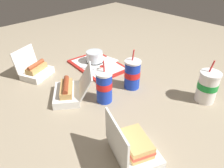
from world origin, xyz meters
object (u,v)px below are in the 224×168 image
object	(u,v)px
clamshell_sandwich_front	(133,148)
soda_cup_left	(207,86)
food_tray	(98,65)
clamshell_hotdog_left	(69,91)
soda_cup_corner	(132,74)
cake_container	(95,57)
plastic_fork	(88,68)
soda_cup_back	(104,87)
ketchup_cup	(102,68)
clamshell_hotdog_corner	(36,70)

from	to	relation	value
clamshell_sandwich_front	soda_cup_left	bearing A→B (deg)	-92.19
food_tray	clamshell_hotdog_left	bearing A→B (deg)	116.03
clamshell_hotdog_left	soda_cup_corner	xyz separation A→B (m)	(-0.16, -0.31, 0.04)
cake_container	food_tray	bearing A→B (deg)	163.80
food_tray	plastic_fork	world-z (taller)	plastic_fork
clamshell_hotdog_left	clamshell_sandwich_front	distance (m)	0.49
clamshell_hotdog_left	soda_cup_back	xyz separation A→B (m)	(-0.15, -0.11, 0.05)
ketchup_cup	soda_cup_corner	world-z (taller)	soda_cup_corner
food_tray	soda_cup_corner	size ratio (longest dim) A/B	1.74
cake_container	clamshell_hotdog_corner	size ratio (longest dim) A/B	0.52
plastic_fork	soda_cup_back	bearing A→B (deg)	129.03
cake_container	soda_cup_back	size ratio (longest dim) A/B	0.50
soda_cup_back	soda_cup_left	bearing A→B (deg)	-133.64
plastic_fork	soda_cup_corner	size ratio (longest dim) A/B	0.49
soda_cup_back	clamshell_sandwich_front	bearing A→B (deg)	154.40
cake_container	clamshell_sandwich_front	size ratio (longest dim) A/B	0.47
cake_container	clamshell_sandwich_front	xyz separation A→B (m)	(-0.70, 0.40, -0.00)
soda_cup_left	clamshell_hotdog_left	bearing A→B (deg)	43.97
clamshell_hotdog_left	clamshell_sandwich_front	bearing A→B (deg)	174.33
ketchup_cup	clamshell_sandwich_front	world-z (taller)	clamshell_sandwich_front
food_tray	soda_cup_left	size ratio (longest dim) A/B	1.74
soda_cup_left	soda_cup_corner	distance (m)	0.39
soda_cup_left	soda_cup_corner	xyz separation A→B (m)	(0.35, 0.18, -0.00)
plastic_fork	soda_cup_left	size ratio (longest dim) A/B	0.49
plastic_fork	clamshell_sandwich_front	size ratio (longest dim) A/B	0.45
food_tray	cake_container	world-z (taller)	cake_container
food_tray	clamshell_hotdog_corner	bearing A→B (deg)	64.97
food_tray	clamshell_sandwich_front	size ratio (longest dim) A/B	1.62
plastic_fork	soda_cup_left	bearing A→B (deg)	172.53
ketchup_cup	cake_container	bearing A→B (deg)	-18.59
plastic_fork	clamshell_hotdog_left	size ratio (longest dim) A/B	0.39
clamshell_sandwich_front	plastic_fork	bearing A→B (deg)	-24.91
cake_container	soda_cup_corner	size ratio (longest dim) A/B	0.50
plastic_fork	soda_cup_corner	xyz separation A→B (m)	(-0.33, -0.06, 0.07)
food_tray	soda_cup_left	bearing A→B (deg)	-167.35
ketchup_cup	plastic_fork	bearing A→B (deg)	37.82
food_tray	plastic_fork	bearing A→B (deg)	91.02
ketchup_cup	soda_cup_corner	distance (m)	0.26
clamshell_hotdog_left	soda_cup_left	bearing A→B (deg)	-136.03
clamshell_sandwich_front	clamshell_hotdog_corner	xyz separation A→B (m)	(0.82, -0.03, -0.00)
soda_cup_back	soda_cup_corner	size ratio (longest dim) A/B	1.01
plastic_fork	soda_cup_back	xyz separation A→B (m)	(-0.31, 0.14, 0.07)
food_tray	cake_container	xyz separation A→B (m)	(0.04, -0.01, 0.04)
food_tray	soda_cup_corner	xyz separation A→B (m)	(-0.33, 0.03, 0.08)
food_tray	clamshell_hotdog_corner	world-z (taller)	clamshell_hotdog_corner
food_tray	plastic_fork	distance (m)	0.09
cake_container	soda_cup_corner	xyz separation A→B (m)	(-0.37, 0.04, 0.04)
clamshell_sandwich_front	soda_cup_back	world-z (taller)	soda_cup_back
food_tray	plastic_fork	xyz separation A→B (m)	(-0.00, 0.08, 0.01)
clamshell_hotdog_left	cake_container	bearing A→B (deg)	-59.25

